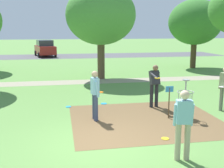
% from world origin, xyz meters
% --- Properties ---
extents(ground_plane, '(160.00, 160.00, 0.00)m').
position_xyz_m(ground_plane, '(0.00, 0.00, 0.00)').
color(ground_plane, '#5B8942').
extents(dirt_tee_pad, '(5.08, 4.43, 0.01)m').
position_xyz_m(dirt_tee_pad, '(1.80, 1.87, 0.00)').
color(dirt_tee_pad, brown).
rests_on(dirt_tee_pad, ground).
extents(disc_golf_basket, '(0.98, 0.58, 1.39)m').
position_xyz_m(disc_golf_basket, '(3.13, 1.77, 0.75)').
color(disc_golf_basket, '#9E9EA3').
rests_on(disc_golf_basket, ground).
extents(player_throwing, '(0.42, 0.49, 1.71)m').
position_xyz_m(player_throwing, '(0.09, 2.13, 0.97)').
color(player_throwing, '#384260').
rests_on(player_throwing, ground).
extents(player_waiting_left, '(0.42, 1.15, 1.71)m').
position_xyz_m(player_waiting_left, '(2.61, 3.34, 0.99)').
color(player_waiting_left, '#232328').
rests_on(player_waiting_left, ground).
extents(player_waiting_right, '(0.49, 0.43, 1.71)m').
position_xyz_m(player_waiting_right, '(1.76, -1.26, 0.97)').
color(player_waiting_right, tan).
rests_on(player_waiting_right, ground).
extents(frisbee_near_basket, '(0.22, 0.22, 0.02)m').
position_xyz_m(frisbee_near_basket, '(1.84, 0.05, 0.01)').
color(frisbee_near_basket, gold).
rests_on(frisbee_near_basket, ground).
extents(frisbee_by_tee, '(0.21, 0.21, 0.02)m').
position_xyz_m(frisbee_by_tee, '(-0.78, 3.97, 0.01)').
color(frisbee_by_tee, '#1E93DB').
rests_on(frisbee_by_tee, ground).
extents(frisbee_far_right, '(0.25, 0.25, 0.02)m').
position_xyz_m(frisbee_far_right, '(0.70, 4.19, 0.01)').
color(frisbee_far_right, '#1E93DB').
rests_on(frisbee_far_right, ground).
extents(tree_near_left, '(4.26, 4.26, 5.73)m').
position_xyz_m(tree_near_left, '(1.47, 10.33, 3.90)').
color(tree_near_left, brown).
rests_on(tree_near_left, ground).
extents(tree_mid_left, '(4.15, 4.15, 5.37)m').
position_xyz_m(tree_mid_left, '(9.46, 14.01, 3.59)').
color(tree_mid_left, '#4C3823').
rests_on(tree_mid_left, ground).
extents(parking_lot_strip, '(36.00, 6.00, 0.01)m').
position_xyz_m(parking_lot_strip, '(0.00, 25.92, 0.00)').
color(parking_lot_strip, '#4C4C51').
rests_on(parking_lot_strip, ground).
extents(parked_car_leftmost, '(2.66, 4.49, 1.84)m').
position_xyz_m(parked_car_leftmost, '(-2.71, 26.08, 0.92)').
color(parked_car_leftmost, maroon).
rests_on(parked_car_leftmost, ground).
extents(gravel_path, '(40.00, 1.44, 0.00)m').
position_xyz_m(gravel_path, '(0.00, 9.39, 0.00)').
color(gravel_path, gray).
rests_on(gravel_path, ground).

